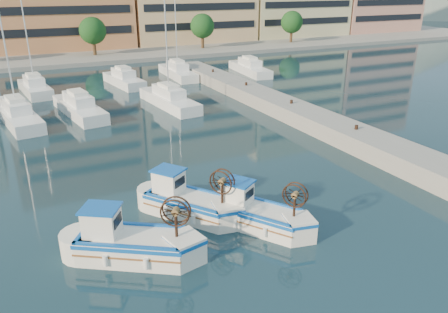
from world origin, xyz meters
The scene contains 7 objects.
ground centered at (0.00, 0.00, 0.00)m, with size 300.00×300.00×0.00m, color #1A3646.
quay centered at (13.00, 8.00, 0.60)m, with size 3.00×60.00×1.20m, color gray.
hill_east centered at (140.00, 110.00, 0.00)m, with size 160.00×160.00×50.00m, color slate.
yacht_marina centered at (-2.71, 27.72, 0.53)m, with size 42.49×22.74×11.50m.
fishing_boat_a centered at (-4.98, -0.49, 0.81)m, with size 4.83×4.06×2.95m.
fishing_boat_b centered at (-1.45, 1.87, 0.79)m, with size 4.05×4.64×2.86m.
fishing_boat_c centered at (1.03, -0.61, 0.75)m, with size 3.75×4.44×2.72m.
Camera 1 is at (-8.32, -16.13, 10.74)m, focal length 35.00 mm.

